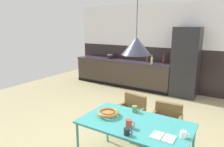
# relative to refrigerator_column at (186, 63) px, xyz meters

# --- Properties ---
(ground_plane) EXTENTS (9.36, 9.36, 0.00)m
(ground_plane) POSITION_rel_refrigerator_column_xyz_m (-0.49, -3.18, -1.00)
(ground_plane) COLOR tan
(back_wall_splashback_dark) EXTENTS (6.96, 0.12, 1.35)m
(back_wall_splashback_dark) POSITION_rel_refrigerator_column_xyz_m (-0.49, 0.36, -0.32)
(back_wall_splashback_dark) COLOR black
(back_wall_splashback_dark) RESTS_ON ground
(back_wall_panel_upper) EXTENTS (6.96, 0.12, 1.35)m
(back_wall_panel_upper) POSITION_rel_refrigerator_column_xyz_m (-0.49, 0.36, 1.03)
(back_wall_panel_upper) COLOR white
(back_wall_panel_upper) RESTS_ON back_wall_splashback_dark
(kitchen_counter) EXTENTS (3.47, 0.63, 0.89)m
(kitchen_counter) POSITION_rel_refrigerator_column_xyz_m (-2.10, -0.00, -0.56)
(kitchen_counter) COLOR #3A3128
(kitchen_counter) RESTS_ON ground
(refrigerator_column) EXTENTS (0.72, 0.60, 2.00)m
(refrigerator_column) POSITION_rel_refrigerator_column_xyz_m (0.00, 0.00, 0.00)
(refrigerator_column) COLOR #232326
(refrigerator_column) RESTS_ON ground
(dining_table) EXTENTS (1.52, 0.86, 0.73)m
(dining_table) POSITION_rel_refrigerator_column_xyz_m (0.16, -3.63, -0.32)
(dining_table) COLOR teal
(dining_table) RESTS_ON ground
(armchair_by_stool) EXTENTS (0.55, 0.54, 0.76)m
(armchair_by_stool) POSITION_rel_refrigerator_column_xyz_m (-0.33, -2.78, -0.52)
(armchair_by_stool) COLOR brown
(armchair_by_stool) RESTS_ON ground
(armchair_near_window) EXTENTS (0.52, 0.50, 0.74)m
(armchair_near_window) POSITION_rel_refrigerator_column_xyz_m (0.36, -2.82, -0.51)
(armchair_near_window) COLOR brown
(armchair_near_window) RESTS_ON ground
(fruit_bowl) EXTENTS (0.32, 0.32, 0.07)m
(fruit_bowl) POSITION_rel_refrigerator_column_xyz_m (-0.27, -3.65, -0.23)
(fruit_bowl) COLOR #B2662D
(fruit_bowl) RESTS_ON dining_table
(open_book) EXTENTS (0.28, 0.19, 0.02)m
(open_book) POSITION_rel_refrigerator_column_xyz_m (0.61, -3.80, -0.27)
(open_book) COLOR white
(open_book) RESTS_ON dining_table
(mug_dark_espresso) EXTENTS (0.13, 0.08, 0.11)m
(mug_dark_espresso) POSITION_rel_refrigerator_column_xyz_m (0.15, -3.80, -0.22)
(mug_dark_espresso) COLOR #B23D33
(mug_dark_espresso) RESTS_ON dining_table
(mug_tall_blue) EXTENTS (0.12, 0.08, 0.08)m
(mug_tall_blue) POSITION_rel_refrigerator_column_xyz_m (0.21, -3.98, -0.23)
(mug_tall_blue) COLOR black
(mug_tall_blue) RESTS_ON dining_table
(mug_wide_latte) EXTENTS (0.12, 0.08, 0.08)m
(mug_wide_latte) POSITION_rel_refrigerator_column_xyz_m (0.81, -3.67, -0.23)
(mug_wide_latte) COLOR white
(mug_wide_latte) RESTS_ON dining_table
(mug_white_ceramic) EXTENTS (0.13, 0.08, 0.10)m
(mug_white_ceramic) POSITION_rel_refrigerator_column_xyz_m (-0.00, -3.32, -0.22)
(mug_white_ceramic) COLOR #5B8456
(mug_white_ceramic) RESTS_ON dining_table
(cooking_pot) EXTENTS (0.20, 0.20, 0.16)m
(cooking_pot) POSITION_rel_refrigerator_column_xyz_m (-2.63, 0.06, -0.04)
(cooking_pot) COLOR black
(cooking_pot) RESTS_ON kitchen_counter
(bottle_spice_small) EXTENTS (0.07, 0.07, 0.29)m
(bottle_spice_small) POSITION_rel_refrigerator_column_xyz_m (-0.95, -0.21, 0.00)
(bottle_spice_small) COLOR tan
(bottle_spice_small) RESTS_ON kitchen_counter
(bottle_wine_green) EXTENTS (0.06, 0.06, 0.27)m
(bottle_wine_green) POSITION_rel_refrigerator_column_xyz_m (-1.21, 0.10, -0.01)
(bottle_wine_green) COLOR maroon
(bottle_wine_green) RESTS_ON kitchen_counter
(bottle_vinegar_dark) EXTENTS (0.06, 0.06, 0.35)m
(bottle_vinegar_dark) POSITION_rel_refrigerator_column_xyz_m (-0.67, 0.08, 0.03)
(bottle_vinegar_dark) COLOR maroon
(bottle_vinegar_dark) RESTS_ON kitchen_counter
(pendant_lamp_over_table_near) EXTENTS (0.37, 0.37, 0.98)m
(pendant_lamp_over_table_near) POSITION_rel_refrigerator_column_xyz_m (0.16, -3.66, 0.79)
(pendant_lamp_over_table_near) COLOR black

